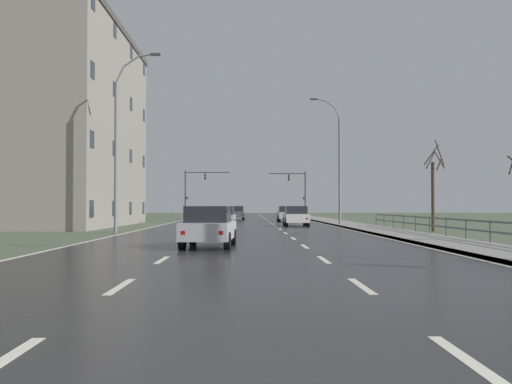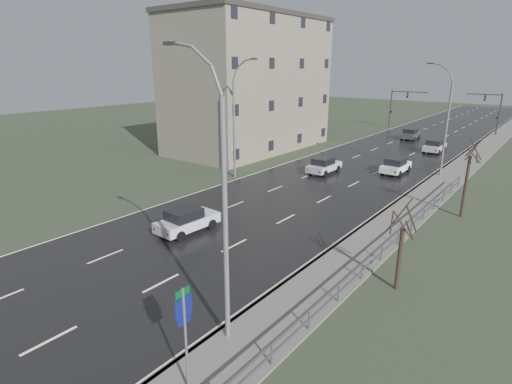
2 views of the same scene
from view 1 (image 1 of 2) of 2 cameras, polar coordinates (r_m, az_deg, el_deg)
ground_plane at (r=51.69m, az=-1.05°, el=-3.23°), size 160.00×160.00×0.12m
road_asphalt_strip at (r=63.68m, az=-1.03°, el=-2.82°), size 14.00×120.00×0.03m
sidewalk_right at (r=64.22m, az=6.52°, el=-2.76°), size 3.00×120.00×0.12m
guardrail at (r=28.13m, az=19.36°, el=-3.11°), size 0.07×32.70×1.00m
street_lamp_midground at (r=46.39m, az=8.18°, el=2.90°), size 2.48×0.24×10.32m
street_lamp_left_bank at (r=34.57m, az=-13.55°, el=4.64°), size 2.68×0.24×10.66m
traffic_signal_right at (r=75.99m, az=4.30°, el=0.45°), size 4.96×0.36×6.16m
traffic_signal_left at (r=74.52m, az=-6.25°, el=0.56°), size 5.84×0.36×6.21m
car_far_right at (r=56.89m, az=3.10°, el=-2.19°), size 1.85×4.11×1.57m
car_mid_centre at (r=64.14m, az=-2.00°, el=-2.10°), size 1.92×4.14×1.57m
car_far_left at (r=44.14m, az=4.02°, el=-2.41°), size 1.85×4.11×1.57m
car_near_left at (r=21.66m, az=-4.74°, el=-3.45°), size 2.02×4.19×1.57m
car_distant at (r=39.83m, az=-3.41°, el=-2.52°), size 1.88×4.12×1.57m
brick_building at (r=48.30m, az=-19.46°, el=6.21°), size 10.98×20.96×15.81m
bare_tree_mid at (r=37.00m, az=17.34°, el=0.18°), size 1.14×1.30×5.64m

